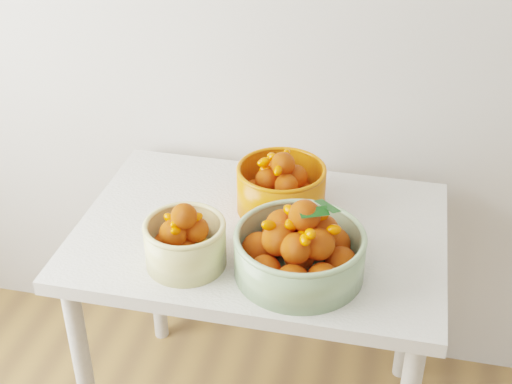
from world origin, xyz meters
TOP-DOWN VIEW (x-y plane):
  - table at (-0.40, 1.60)m, footprint 1.00×0.70m
  - bowl_cream at (-0.56, 1.41)m, footprint 0.26×0.26m
  - bowl_green at (-0.27, 1.43)m, footprint 0.42×0.42m
  - bowl_orange at (-0.37, 1.71)m, footprint 0.29×0.29m

SIDE VIEW (x-z plane):
  - table at x=-0.40m, z-range 0.28..1.03m
  - bowl_cream at x=-0.56m, z-range 0.73..0.91m
  - bowl_orange at x=-0.37m, z-range 0.73..0.91m
  - bowl_green at x=-0.27m, z-range 0.72..0.93m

